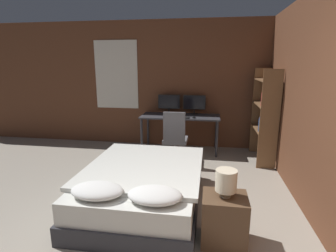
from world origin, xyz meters
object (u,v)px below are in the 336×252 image
object	(u,v)px
keyboard	(179,117)
office_chair	(175,143)
nightstand	(224,219)
monitor_left	(169,103)
computer_mouse	(194,117)
bookshelf	(266,112)
desk	(180,120)
bed	(143,186)
monitor_right	(194,103)
bedside_lamp	(226,181)

from	to	relation	value
keyboard	office_chair	bearing A→B (deg)	-91.64
nightstand	keyboard	distance (m)	2.79
monitor_left	computer_mouse	distance (m)	0.76
keyboard	office_chair	distance (m)	0.61
computer_mouse	bookshelf	bearing A→B (deg)	-6.95
desk	bed	bearing A→B (deg)	-95.37
bed	office_chair	xyz separation A→B (m)	(0.20, 1.59, 0.11)
bed	computer_mouse	size ratio (longest dim) A/B	27.41
monitor_left	nightstand	bearing A→B (deg)	-71.16
monitor_right	office_chair	world-z (taller)	monitor_right
keyboard	monitor_left	bearing A→B (deg)	121.07
monitor_right	office_chair	size ratio (longest dim) A/B	0.48
office_chair	bookshelf	world-z (taller)	bookshelf
monitor_right	keyboard	xyz separation A→B (m)	(-0.27, -0.45, -0.22)
nightstand	computer_mouse	world-z (taller)	computer_mouse
computer_mouse	office_chair	world-z (taller)	office_chair
office_chair	computer_mouse	bearing A→B (deg)	56.31
bed	computer_mouse	xyz separation A→B (m)	(0.51, 2.06, 0.51)
office_chair	bookshelf	xyz separation A→B (m)	(1.62, 0.30, 0.57)
computer_mouse	bookshelf	distance (m)	1.33
office_chair	keyboard	bearing A→B (deg)	88.36
desk	office_chair	world-z (taller)	office_chair
bedside_lamp	office_chair	xyz separation A→B (m)	(-0.79, 2.16, -0.31)
monitor_left	office_chair	xyz separation A→B (m)	(0.26, -0.91, -0.61)
monitor_left	bookshelf	distance (m)	1.97
nightstand	keyboard	size ratio (longest dim) A/B	1.25
nightstand	office_chair	xyz separation A→B (m)	(-0.79, 2.16, 0.12)
nightstand	bookshelf	world-z (taller)	bookshelf
bed	bedside_lamp	distance (m)	1.22
bed	computer_mouse	distance (m)	2.18
desk	computer_mouse	world-z (taller)	computer_mouse
keyboard	bed	bearing A→B (deg)	-95.95
nightstand	monitor_right	distance (m)	3.20
bedside_lamp	monitor_left	size ratio (longest dim) A/B	0.59
nightstand	monitor_left	world-z (taller)	monitor_left
monitor_left	desk	bearing A→B (deg)	-39.90
desk	monitor_right	world-z (taller)	monitor_right
desk	computer_mouse	size ratio (longest dim) A/B	23.05
bedside_lamp	monitor_right	size ratio (longest dim) A/B	0.59
monitor_right	keyboard	world-z (taller)	monitor_right
desk	monitor_right	bearing A→B (deg)	39.90
bedside_lamp	bed	bearing A→B (deg)	150.08
monitor_right	bookshelf	distance (m)	1.47
computer_mouse	desk	bearing A→B (deg)	142.88
bookshelf	nightstand	bearing A→B (deg)	-108.51
bed	desk	size ratio (longest dim) A/B	1.19
monitor_left	monitor_right	size ratio (longest dim) A/B	1.00
computer_mouse	office_chair	size ratio (longest dim) A/B	0.07
monitor_left	computer_mouse	world-z (taller)	monitor_left
monitor_left	keyboard	bearing A→B (deg)	-58.93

